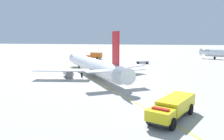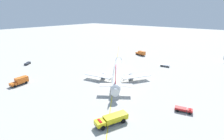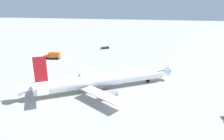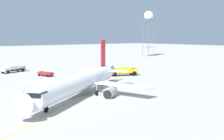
# 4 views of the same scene
# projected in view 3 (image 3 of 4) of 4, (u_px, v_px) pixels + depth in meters

# --- Properties ---
(ground_plane) EXTENTS (600.00, 600.00, 0.00)m
(ground_plane) POSITION_uv_depth(u_px,v_px,m) (103.00, 82.00, 63.65)
(ground_plane) COLOR #ADAAA3
(airliner_main) EXTENTS (29.58, 38.77, 11.34)m
(airliner_main) POSITION_uv_depth(u_px,v_px,m) (102.00, 81.00, 57.63)
(airliner_main) COLOR white
(airliner_main) RESTS_ON ground_plane
(catering_truck_truck) EXTENTS (3.16, 7.72, 3.10)m
(catering_truck_truck) POSITION_uv_depth(u_px,v_px,m) (53.00, 55.00, 91.31)
(catering_truck_truck) COLOR #232326
(catering_truck_truck) RESTS_ON ground_plane
(baggage_truck_truck) EXTENTS (4.08, 4.76, 1.22)m
(baggage_truck_truck) POSITION_uv_depth(u_px,v_px,m) (105.00, 48.00, 112.97)
(baggage_truck_truck) COLOR #232326
(baggage_truck_truck) RESTS_ON ground_plane
(taxiway_centreline) EXTENTS (86.58, 124.28, 0.01)m
(taxiway_centreline) POSITION_uv_depth(u_px,v_px,m) (126.00, 84.00, 62.39)
(taxiway_centreline) COLOR yellow
(taxiway_centreline) RESTS_ON ground_plane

